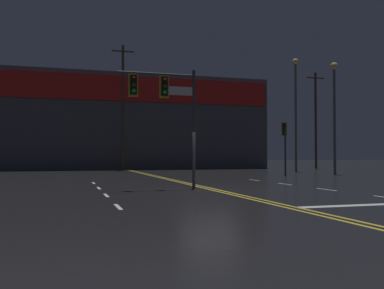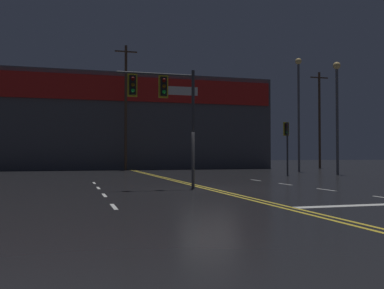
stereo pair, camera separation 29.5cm
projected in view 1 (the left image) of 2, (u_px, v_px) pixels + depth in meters
The scene contains 8 objects.
ground_plane at pixel (210, 189), 18.58m from camera, with size 200.00×200.00×0.00m, color black.
road_markings at pixel (240, 191), 17.58m from camera, with size 13.74×60.00×0.01m.
traffic_signal_median at pixel (163, 98), 18.64m from camera, with size 3.46×0.36×5.26m.
traffic_signal_corner_northeast at pixel (285, 136), 31.12m from camera, with size 0.42×0.36×3.88m.
streetlight_near_left at pixel (296, 100), 38.28m from camera, with size 0.56×0.56×10.17m.
streetlight_median_approach at pixel (334, 102), 32.49m from camera, with size 0.56×0.56×8.55m.
building_backdrop at pixel (121, 124), 48.22m from camera, with size 31.37×10.23×9.98m.
utility_pole_row at pixel (120, 110), 41.73m from camera, with size 45.80×0.26×12.28m.
Camera 1 is at (-6.08, -17.62, 1.46)m, focal length 40.00 mm.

